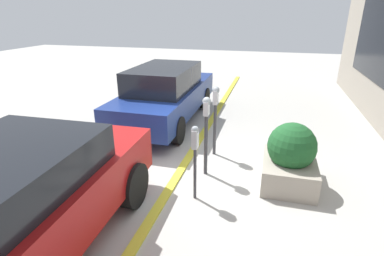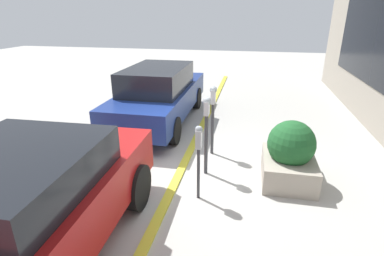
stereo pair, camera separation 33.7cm
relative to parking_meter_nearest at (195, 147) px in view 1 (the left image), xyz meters
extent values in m
plane|color=#ADAAA3|center=(0.89, 0.43, -0.97)|extent=(40.00, 40.00, 0.00)
cube|color=gold|center=(0.89, 0.51, -0.95)|extent=(19.00, 0.16, 0.04)
cylinder|color=#38383D|center=(0.00, 0.00, -0.49)|extent=(0.05, 0.05, 0.95)
cube|color=#B7B7BC|center=(0.00, 0.00, 0.14)|extent=(0.15, 0.09, 0.32)
sphere|color=gray|center=(0.00, 0.00, 0.30)|extent=(0.13, 0.13, 0.13)
cylinder|color=#38383D|center=(0.87, 0.01, -0.35)|extent=(0.07, 0.07, 1.24)
cube|color=#B7B7BC|center=(0.87, 0.01, 0.40)|extent=(0.19, 0.09, 0.26)
sphere|color=gray|center=(0.87, 0.01, 0.53)|extent=(0.16, 0.16, 0.16)
cylinder|color=#38383D|center=(1.78, 0.01, -0.38)|extent=(0.07, 0.07, 1.18)
cube|color=#B7B7BC|center=(1.78, 0.01, 0.36)|extent=(0.18, 0.09, 0.31)
sphere|color=gray|center=(1.78, 0.01, 0.52)|extent=(0.16, 0.16, 0.16)
cube|color=#A39989|center=(0.91, -1.57, -0.73)|extent=(1.24, 0.95, 0.48)
sphere|color=#1E5628|center=(0.91, -1.57, -0.21)|extent=(0.87, 0.87, 0.87)
cube|color=maroon|center=(-1.67, 1.84, -0.24)|extent=(3.96, 2.07, 0.71)
cube|color=black|center=(-1.83, 1.84, 0.35)|extent=(2.08, 1.78, 0.47)
cylinder|color=black|center=(-0.46, 0.93, -0.60)|extent=(0.75, 0.24, 0.75)
cylinder|color=black|center=(-0.46, 2.74, -0.60)|extent=(0.75, 0.24, 0.75)
cube|color=navy|center=(3.61, 1.77, -0.30)|extent=(4.78, 1.73, 0.67)
cube|color=black|center=(3.42, 1.77, 0.35)|extent=(2.49, 1.52, 0.62)
cylinder|color=black|center=(5.09, 0.98, -0.63)|extent=(0.68, 0.21, 0.68)
cylinder|color=black|center=(5.09, 2.56, -0.63)|extent=(0.68, 0.21, 0.68)
cylinder|color=black|center=(2.13, 0.98, -0.63)|extent=(0.68, 0.21, 0.68)
cylinder|color=black|center=(2.13, 2.56, -0.63)|extent=(0.68, 0.21, 0.68)
camera|label=1|loc=(-4.28, -1.10, 2.06)|focal=28.00mm
camera|label=2|loc=(-4.36, -0.77, 2.06)|focal=28.00mm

